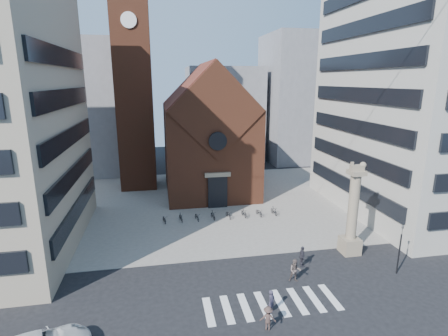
{
  "coord_description": "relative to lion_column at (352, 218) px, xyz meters",
  "views": [
    {
      "loc": [
        -6.83,
        -23.82,
        15.55
      ],
      "look_at": [
        -0.86,
        8.0,
        7.38
      ],
      "focal_mm": 28.0,
      "sensor_mm": 36.0,
      "label": 1
    }
  ],
  "objects": [
    {
      "name": "pedestrian_2",
      "position": [
        -5.29,
        -1.46,
        -2.54
      ],
      "size": [
        0.55,
        1.11,
        1.83
      ],
      "primitive_type": "imported",
      "rotation": [
        0.0,
        0.0,
        1.47
      ],
      "color": "#29272F",
      "rests_on": "ground"
    },
    {
      "name": "church",
      "position": [
        -10.01,
        22.04,
        4.53
      ],
      "size": [
        12.0,
        16.65,
        18.0
      ],
      "color": "brown",
      "rests_on": "ground"
    },
    {
      "name": "ground",
      "position": [
        -10.01,
        -3.0,
        -3.46
      ],
      "size": [
        120.0,
        120.0,
        0.0
      ],
      "primitive_type": "plane",
      "color": "black",
      "rests_on": "ground"
    },
    {
      "name": "zebra_crossing",
      "position": [
        -9.46,
        -6.0,
        -3.45
      ],
      "size": [
        10.2,
        3.2,
        0.01
      ],
      "primitive_type": null,
      "color": "white",
      "rests_on": "ground"
    },
    {
      "name": "piazza",
      "position": [
        -10.01,
        16.0,
        -3.43
      ],
      "size": [
        46.0,
        30.0,
        0.05
      ],
      "primitive_type": "cube",
      "color": "gray",
      "rests_on": "ground"
    },
    {
      "name": "pedestrian_1",
      "position": [
        -6.76,
        -3.55,
        -2.51
      ],
      "size": [
        1.08,
        0.94,
        1.9
      ],
      "primitive_type": "imported",
      "rotation": [
        0.0,
        0.0,
        -0.28
      ],
      "color": "#584A46",
      "rests_on": "ground"
    },
    {
      "name": "scooter_1",
      "position": [
        -14.85,
        10.24,
        -2.94
      ],
      "size": [
        0.69,
        1.6,
        0.93
      ],
      "primitive_type": "imported",
      "rotation": [
        0.0,
        0.0,
        0.17
      ],
      "color": "black",
      "rests_on": "piazza"
    },
    {
      "name": "pedestrian_0",
      "position": [
        -9.79,
        -6.88,
        -2.62
      ],
      "size": [
        0.72,
        0.71,
        1.68
      ],
      "primitive_type": "imported",
      "rotation": [
        0.0,
        0.0,
        0.76
      ],
      "color": "#332F41",
      "rests_on": "ground"
    },
    {
      "name": "lion_column",
      "position": [
        0.0,
        0.0,
        0.0
      ],
      "size": [
        1.63,
        1.6,
        8.68
      ],
      "color": "gray",
      "rests_on": "ground"
    },
    {
      "name": "traffic_light",
      "position": [
        1.99,
        -4.0,
        -1.17
      ],
      "size": [
        0.13,
        0.16,
        4.3
      ],
      "color": "black",
      "rests_on": "ground"
    },
    {
      "name": "scooter_7",
      "position": [
        -3.86,
        10.24,
        -2.94
      ],
      "size": [
        0.69,
        1.6,
        0.93
      ],
      "primitive_type": "imported",
      "rotation": [
        0.0,
        0.0,
        0.17
      ],
      "color": "black",
      "rests_on": "piazza"
    },
    {
      "name": "pedestrian_3",
      "position": [
        -10.54,
        -8.45,
        -2.64
      ],
      "size": [
        1.18,
        0.88,
        1.63
      ],
      "primitive_type": "imported",
      "rotation": [
        0.0,
        0.0,
        2.85
      ],
      "color": "#44322D",
      "rests_on": "ground"
    },
    {
      "name": "scooter_0",
      "position": [
        -16.68,
        10.24,
        -2.99
      ],
      "size": [
        0.81,
        1.67,
        0.84
      ],
      "primitive_type": "imported",
      "rotation": [
        0.0,
        0.0,
        0.17
      ],
      "color": "black",
      "rests_on": "piazza"
    },
    {
      "name": "bg_block_mid",
      "position": [
        -4.01,
        42.0,
        5.54
      ],
      "size": [
        14.0,
        12.0,
        18.0
      ],
      "primitive_type": "cube",
      "color": "gray",
      "rests_on": "ground"
    },
    {
      "name": "scooter_4",
      "position": [
        -9.35,
        10.24,
        -2.99
      ],
      "size": [
        0.81,
        1.67,
        0.84
      ],
      "primitive_type": "imported",
      "rotation": [
        0.0,
        0.0,
        0.17
      ],
      "color": "black",
      "rests_on": "piazza"
    },
    {
      "name": "campanile",
      "position": [
        -20.01,
        25.0,
        12.28
      ],
      "size": [
        5.5,
        5.5,
        31.2
      ],
      "color": "brown",
      "rests_on": "ground"
    },
    {
      "name": "scooter_6",
      "position": [
        -5.69,
        10.24,
        -2.99
      ],
      "size": [
        0.81,
        1.67,
        0.84
      ],
      "primitive_type": "imported",
      "rotation": [
        0.0,
        0.0,
        0.17
      ],
      "color": "black",
      "rests_on": "piazza"
    },
    {
      "name": "scooter_2",
      "position": [
        -13.02,
        10.24,
        -2.99
      ],
      "size": [
        0.81,
        1.67,
        0.84
      ],
      "primitive_type": "imported",
      "rotation": [
        0.0,
        0.0,
        0.17
      ],
      "color": "black",
      "rests_on": "piazza"
    },
    {
      "name": "bg_block_right",
      "position": [
        11.99,
        39.0,
        8.54
      ],
      "size": [
        16.0,
        14.0,
        24.0
      ],
      "primitive_type": "cube",
      "color": "gray",
      "rests_on": "ground"
    },
    {
      "name": "building_right",
      "position": [
        13.99,
        9.0,
        12.54
      ],
      "size": [
        18.0,
        22.0,
        32.0
      ],
      "primitive_type": "cube",
      "color": "#A9A399",
      "rests_on": "ground"
    },
    {
      "name": "scooter_5",
      "position": [
        -7.52,
        10.24,
        -2.94
      ],
      "size": [
        0.69,
        1.6,
        0.93
      ],
      "primitive_type": "imported",
      "rotation": [
        0.0,
        0.0,
        0.17
      ],
      "color": "black",
      "rests_on": "piazza"
    },
    {
      "name": "bg_block_left",
      "position": [
        -30.01,
        37.0,
        7.54
      ],
      "size": [
        16.0,
        14.0,
        22.0
      ],
      "primitive_type": "cube",
      "color": "gray",
      "rests_on": "ground"
    },
    {
      "name": "scooter_3",
      "position": [
        -11.18,
        10.24,
        -2.94
      ],
      "size": [
        0.69,
        1.6,
        0.93
      ],
      "primitive_type": "imported",
      "rotation": [
        0.0,
        0.0,
        0.17
      ],
      "color": "black",
      "rests_on": "piazza"
    }
  ]
}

